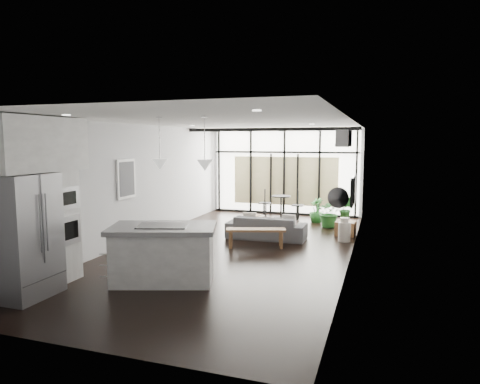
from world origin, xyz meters
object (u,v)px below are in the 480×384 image
Objects in this scene: fridge at (24,236)px; pouf at (256,223)px; island at (163,254)px; console_bench at (256,238)px; tv at (353,190)px; milk_can at (344,229)px; sofa at (266,223)px.

fridge is 6.35m from pouf.
fridge is (-1.66, -1.32, 0.47)m from island.
fridge reaches higher than console_bench.
console_bench is 2.45m from tv.
milk_can is (1.86, 1.26, 0.07)m from console_bench.
fridge is at bearing 62.87° from sofa.
island is at bearing 38.48° from fridge.
sofa reaches higher than milk_can.
fridge reaches higher than pouf.
sofa is 1.77× the size of tv.
fridge is 3.29× the size of milk_can.
tv is (2.90, 3.53, 0.82)m from island.
fridge reaches higher than tv.
fridge is at bearing -138.90° from console_bench.
console_bench is at bearing -73.62° from pouf.
console_bench is (2.50, 4.11, -0.74)m from fridge.
island is 1.32× the size of console_bench.
console_bench is at bearing 54.84° from island.
console_bench is at bearing 89.32° from sofa.
island is 2.92m from console_bench.
fridge is at bearing -107.94° from pouf.
fridge is 1.73× the size of tv.
fridge is 3.93× the size of pouf.
console_bench is at bearing -145.91° from milk_can.
island is at bearing -123.66° from milk_can.
sofa is (2.50, 5.05, -0.57)m from fridge.
console_bench reaches higher than pouf.
fridge is 6.67m from tv.
fridge reaches higher than sofa.
pouf is at bearing 88.79° from console_bench.
sofa is at bearing -170.35° from milk_can.
sofa is at bearing -59.80° from pouf.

